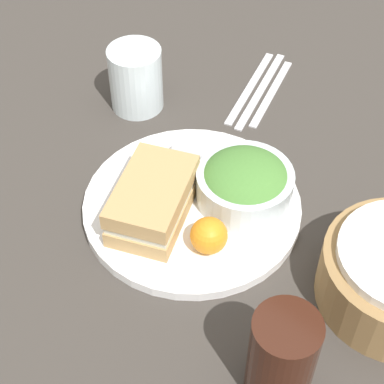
% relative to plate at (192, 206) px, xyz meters
% --- Properties ---
extents(ground_plane, '(4.00, 4.00, 0.00)m').
position_rel_plate_xyz_m(ground_plane, '(0.00, 0.00, -0.01)').
color(ground_plane, '#3D3833').
extents(plate, '(0.29, 0.29, 0.01)m').
position_rel_plate_xyz_m(plate, '(0.00, 0.00, 0.00)').
color(plate, white).
rests_on(plate, ground_plane).
extents(sandwich, '(0.15, 0.13, 0.06)m').
position_rel_plate_xyz_m(sandwich, '(0.05, -0.02, 0.04)').
color(sandwich, tan).
rests_on(sandwich, plate).
extents(salad_bowl, '(0.13, 0.13, 0.06)m').
position_rel_plate_xyz_m(salad_bowl, '(-0.05, 0.05, 0.04)').
color(salad_bowl, silver).
rests_on(salad_bowl, plate).
extents(dressing_cup, '(0.05, 0.05, 0.03)m').
position_rel_plate_xyz_m(dressing_cup, '(-0.05, -0.05, 0.02)').
color(dressing_cup, '#B7B7BC').
rests_on(dressing_cup, plate).
extents(orange_wedge, '(0.05, 0.05, 0.05)m').
position_rel_plate_xyz_m(orange_wedge, '(0.04, 0.06, 0.03)').
color(orange_wedge, orange).
rests_on(orange_wedge, plate).
extents(drink_glass, '(0.07, 0.07, 0.12)m').
position_rel_plate_xyz_m(drink_glass, '(0.13, 0.23, 0.05)').
color(drink_glass, '#38190F').
rests_on(drink_glass, ground_plane).
extents(fork, '(0.19, 0.07, 0.01)m').
position_rel_plate_xyz_m(fork, '(-0.25, -0.10, -0.00)').
color(fork, silver).
rests_on(fork, ground_plane).
extents(knife, '(0.20, 0.07, 0.01)m').
position_rel_plate_xyz_m(knife, '(-0.26, -0.08, -0.00)').
color(knife, silver).
rests_on(knife, ground_plane).
extents(spoon, '(0.17, 0.07, 0.01)m').
position_rel_plate_xyz_m(spoon, '(-0.26, -0.07, -0.00)').
color(spoon, silver).
rests_on(spoon, ground_plane).
extents(water_glass, '(0.08, 0.08, 0.10)m').
position_rel_plate_xyz_m(water_glass, '(-0.11, -0.21, 0.04)').
color(water_glass, silver).
rests_on(water_glass, ground_plane).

